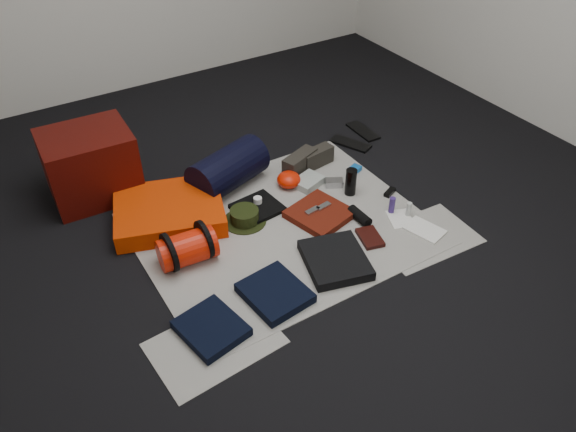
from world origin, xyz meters
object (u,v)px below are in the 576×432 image
compact_camera (334,183)px  paperback_book (370,238)px  sleeping_pad (169,211)px  red_cabinet (91,165)px  navy_duffel (228,169)px  water_bottle (351,182)px  stuff_sack (187,248)px

compact_camera → paperback_book: 0.55m
sleeping_pad → red_cabinet: bearing=120.5°
navy_duffel → compact_camera: size_ratio=4.49×
red_cabinet → navy_duffel: size_ratio=1.03×
sleeping_pad → navy_duffel: (0.45, 0.11, 0.07)m
water_bottle → compact_camera: 0.14m
sleeping_pad → stuff_sack: (-0.06, -0.39, 0.03)m
red_cabinet → sleeping_pad: red_cabinet is taller
sleeping_pad → navy_duffel: bearing=14.0°
navy_duffel → paperback_book: navy_duffel is taller
navy_duffel → water_bottle: (0.61, -0.47, -0.04)m
red_cabinet → compact_camera: red_cabinet is taller
paperback_book → sleeping_pad: bearing=153.8°
compact_camera → sleeping_pad: bearing=-164.4°
red_cabinet → stuff_sack: 0.92m
stuff_sack → water_bottle: 1.11m
water_bottle → red_cabinet: bearing=147.8°
sleeping_pad → water_bottle: size_ratio=3.55×
sleeping_pad → compact_camera: size_ratio=5.56×
navy_duffel → sleeping_pad: bearing=175.6°
compact_camera → water_bottle: bearing=-44.2°
navy_duffel → paperback_book: bearing=-82.1°
navy_duffel → stuff_sack: bearing=-153.4°
sleeping_pad → compact_camera: bearing=-13.2°
navy_duffel → water_bottle: navy_duffel is taller
navy_duffel → water_bottle: size_ratio=2.86×
stuff_sack → paperback_book: size_ratio=1.74×
water_bottle → paperback_book: 0.45m
red_cabinet → sleeping_pad: bearing=-56.9°
navy_duffel → water_bottle: bearing=-56.3°
sleeping_pad → stuff_sack: 0.40m
sleeping_pad → water_bottle: water_bottle is taller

